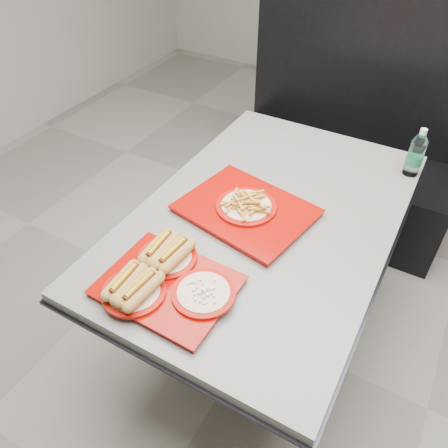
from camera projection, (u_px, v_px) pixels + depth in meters
The scene contains 6 objects.
ground at pixel (258, 330), 2.14m from camera, with size 6.00×6.00×0.00m, color gray.
diner_table at pixel (265, 244), 1.75m from camera, with size 0.92×1.42×0.75m.
booth_bench at pixel (343, 155), 2.59m from camera, with size 1.30×0.57×1.35m.
tray_near at pixel (164, 279), 1.35m from camera, with size 0.42×0.37×0.09m.
tray_far at pixel (246, 208), 1.62m from camera, with size 0.52×0.44×0.09m.
water_bottle at pixel (416, 155), 1.78m from camera, with size 0.07×0.07×0.21m.
Camera 1 is at (0.48, -1.18, 1.81)m, focal length 35.00 mm.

